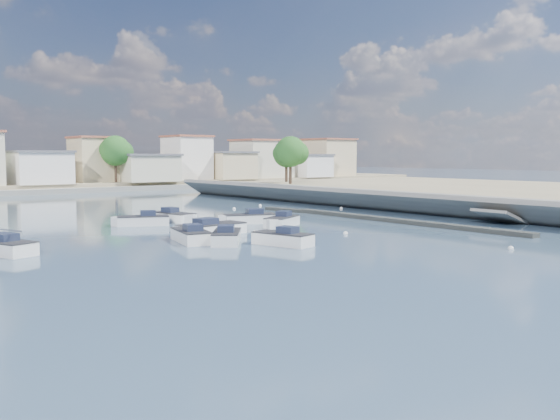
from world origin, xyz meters
name	(u,v)px	position (x,y,z in m)	size (l,w,h in m)	color
ground	(168,205)	(0.00, 40.00, 0.00)	(400.00, 400.00, 0.00)	#2B4257
seawall_walkway	(452,204)	(18.50, 13.00, 0.90)	(5.00, 90.00, 1.80)	slate
seawall_embankment	(559,196)	(40.10, 12.99, 0.85)	(49.65, 90.00, 2.90)	slate
breakwater	(376,219)	(6.90, 12.69, 0.17)	(2.00, 31.02, 0.35)	black
far_shore_land	(36,184)	(0.00, 92.00, 0.70)	(160.00, 40.00, 1.40)	gray
far_shore_quay	(76,191)	(0.00, 71.00, 0.40)	(160.00, 2.50, 0.80)	slate
far_town	(123,161)	(10.71, 76.92, 4.93)	(113.01, 12.80, 8.35)	beige
shore_trees	(132,154)	(8.34, 68.11, 6.22)	(74.56, 38.32, 7.92)	#38281E
motorboat_a	(280,239)	(-9.67, 5.67, 0.38)	(2.64, 4.67, 1.48)	white
motorboat_b	(227,237)	(-11.94, 8.67, 0.38)	(3.97, 4.46, 1.48)	white
motorboat_c	(247,219)	(-3.93, 17.81, 0.38)	(5.14, 3.09, 1.48)	white
motorboat_d	(281,222)	(-3.12, 13.99, 0.38)	(4.39, 3.43, 1.48)	white
motorboat_e	(190,236)	(-13.60, 10.76, 0.38)	(2.85, 5.15, 1.48)	white
motorboat_f	(140,221)	(-12.06, 21.94, 0.38)	(4.73, 3.26, 1.48)	white
motorboat_g	(175,218)	(-8.31, 22.79, 0.38)	(2.48, 5.14, 1.48)	white
motorboat_h	(215,229)	(-10.15, 13.13, 0.38)	(5.95, 2.55, 1.48)	white
mooring_buoys	(344,219)	(5.19, 15.10, 0.05)	(15.66, 37.51, 0.35)	white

